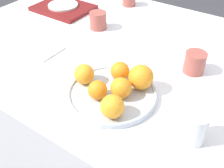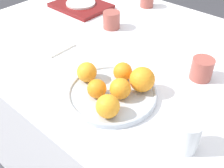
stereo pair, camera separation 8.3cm
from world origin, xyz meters
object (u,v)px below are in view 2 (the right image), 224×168
Objects in this scene: serving_tray at (81,6)px; orange_0 at (120,89)px; water_glass at (187,135)px; cup_0 at (202,69)px; side_plate at (81,3)px; orange_1 at (108,106)px; cup_1 at (147,0)px; orange_4 at (123,72)px; fruit_platter at (112,93)px; orange_3 at (142,79)px; cup_2 at (111,20)px; napkin at (54,46)px; orange_2 at (87,72)px; orange_5 at (97,89)px.

orange_0 is at bearing -33.84° from serving_tray.
cup_0 is (-0.11, 0.31, -0.01)m from water_glass.
serving_tray is 1.85× the size of side_plate.
cup_1 is (-0.41, 0.76, -0.01)m from orange_1.
cup_0 is at bearing 63.77° from orange_0.
water_glass is at bearing -19.11° from orange_4.
fruit_platter is 1.01× the size of serving_tray.
cup_0 is at bearing 61.90° from orange_3.
water_glass is 0.33× the size of serving_tray.
napkin is at bearing -103.34° from cup_2.
orange_3 is 0.24m from water_glass.
orange_2 is 0.87× the size of cup_2.
napkin is (-0.29, 0.08, -0.04)m from orange_2.
side_plate is at bearing 148.98° from orange_4.
cup_0 is (0.17, 0.28, 0.03)m from fruit_platter.
orange_4 is at bearing -61.38° from cup_1.
water_glass is at bearing -70.36° from cup_0.
serving_tray is at bearing 142.25° from orange_1.
orange_5 reaches higher than fruit_platter.
orange_3 is at bearing -27.86° from side_plate.
cup_2 is (-0.39, 0.29, -0.02)m from orange_3.
orange_4 is 0.82× the size of cup_2.
cup_2 is (0.02, -0.32, -0.00)m from cup_1.
cup_0 is at bearing -10.83° from side_plate.
orange_0 is at bearing -116.23° from cup_0.
fruit_platter is at bearing 61.90° from orange_5.
orange_1 is 1.03× the size of orange_2.
water_glass is (0.25, -0.03, -0.00)m from orange_0.
orange_4 is 1.06× the size of orange_5.
orange_3 is 0.46m from napkin.
fruit_platter is at bearing -76.22° from orange_4.
orange_2 is 0.67m from serving_tray.
orange_3 reaches higher than serving_tray.
serving_tray is at bearing 140.80° from orange_5.
orange_5 is 0.39× the size of side_plate.
water_glass is at bearing -27.25° from serving_tray.
orange_4 is at bearing 103.78° from fruit_platter.
napkin is (-0.43, 0.07, -0.04)m from orange_0.
water_glass is 0.73× the size of napkin.
orange_1 is 0.54× the size of napkin.
cup_1 reaches higher than side_plate.
water_glass is at bearing -2.92° from orange_2.
orange_4 is (-0.08, 0.00, -0.01)m from orange_3.
fruit_platter is at bearing -35.35° from serving_tray.
water_glass is 1.21× the size of cup_2.
side_plate is at bearing -136.13° from cup_1.
orange_2 is 0.66m from side_plate.
cup_2 is at bearing 134.68° from orange_0.
cup_1 is at bearing 94.13° from cup_2.
cup_2 is at bearing 131.79° from fruit_platter.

